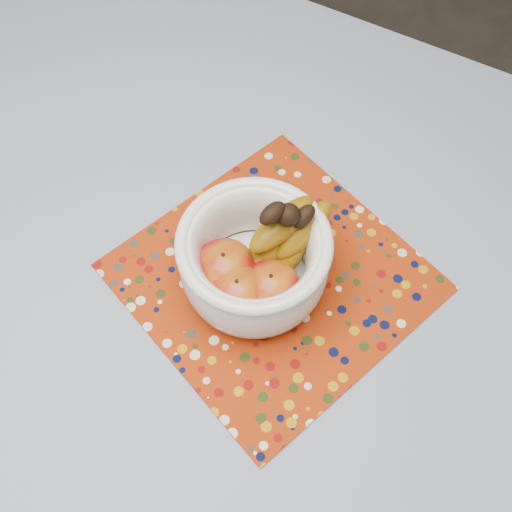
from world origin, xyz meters
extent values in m
plane|color=#2D2826|center=(0.00, 0.00, 0.00)|extent=(4.00, 4.00, 0.00)
cube|color=brown|center=(0.00, 0.00, 0.73)|extent=(1.20, 1.20, 0.04)
cylinder|color=brown|center=(-0.53, 0.53, 0.35)|extent=(0.06, 0.06, 0.71)
cube|color=slate|center=(0.00, 0.00, 0.76)|extent=(1.32, 1.32, 0.01)
cube|color=#8D2607|center=(0.08, 0.11, 0.76)|extent=(0.47, 0.47, 0.00)
cylinder|color=silver|center=(0.06, 0.08, 0.77)|extent=(0.10, 0.10, 0.01)
cylinder|color=silver|center=(0.06, 0.08, 0.78)|extent=(0.15, 0.15, 0.01)
torus|color=silver|center=(0.06, 0.08, 0.88)|extent=(0.20, 0.20, 0.02)
ellipsoid|color=maroon|center=(0.04, 0.06, 0.82)|extent=(0.09, 0.09, 0.08)
ellipsoid|color=maroon|center=(0.10, 0.06, 0.82)|extent=(0.08, 0.08, 0.07)
ellipsoid|color=maroon|center=(0.07, 0.03, 0.82)|extent=(0.08, 0.08, 0.07)
sphere|color=black|center=(0.09, 0.13, 0.90)|extent=(0.03, 0.03, 0.03)
camera|label=1|loc=(0.25, -0.24, 1.51)|focal=42.00mm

